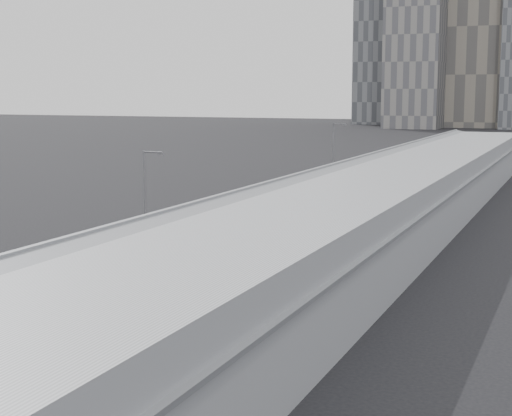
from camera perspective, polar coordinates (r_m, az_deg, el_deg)
The scene contains 20 objects.
sidewalk at distance 80.24m, azimuth 6.90°, elevation -1.87°, with size 10.00×170.00×0.12m, color gray.
lane_line at distance 83.68m, azimuth -0.03°, elevation -1.42°, with size 0.12×160.00×0.02m, color gold.
depot at distance 78.71m, azimuth 9.74°, elevation 0.42°, with size 12.45×160.40×7.20m.
skyline at distance 348.68m, azimuth 17.78°, elevation 14.01°, with size 145.00×64.00×120.00m.
bus_1 at distance 49.92m, azimuth -12.76°, elevation -6.60°, with size 3.57×12.45×3.59m.
bus_2 at distance 61.95m, azimuth -4.61°, elevation -3.45°, with size 3.11×12.86×3.73m.
bus_3 at distance 75.65m, azimuth 0.30°, elevation -1.26°, with size 3.12×12.88×3.74m.
bus_4 at distance 89.45m, azimuth 4.49°, elevation 0.21°, with size 3.53×12.98×3.75m.
bus_5 at distance 100.44m, azimuth 6.23°, elevation 1.12°, with size 3.72×13.52×3.90m.
bus_6 at distance 115.79m, azimuth 8.25°, elevation 1.97°, with size 2.73×12.19×3.55m.
bus_7 at distance 126.77m, azimuth 9.97°, elevation 2.54°, with size 3.48×13.35×3.86m.
tree_0 at distance 41.92m, azimuth -14.38°, elevation -6.52°, with size 1.97×1.97×4.66m.
tree_1 at distance 56.45m, azimuth -3.80°, elevation -2.44°, with size 2.32×2.32×4.84m.
tree_2 at distance 83.04m, azimuth 5.61°, elevation 0.32°, with size 1.07×1.07×3.30m.
tree_3 at distance 101.18m, azimuth 8.32°, elevation 2.25°, with size 2.85×2.85×5.04m.
tree_4 at distance 129.79m, azimuth 11.92°, elevation 3.57°, with size 1.51×1.51×4.60m.
street_lamp_near at distance 68.22m, azimuth -7.97°, elevation 0.82°, with size 2.04×0.22×9.34m.
street_lamp_far at distance 118.23m, azimuth 5.72°, elevation 4.14°, with size 2.04×0.22×9.81m.
shipping_container at distance 141.93m, azimuth 7.73°, elevation 3.05°, with size 2.71×5.95×2.53m, color #144123.
suv at distance 159.79m, azimuth 10.37°, elevation 3.41°, with size 2.64×5.74×1.59m, color black.
Camera 1 is at (30.60, -20.96, 14.24)m, focal length 55.00 mm.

